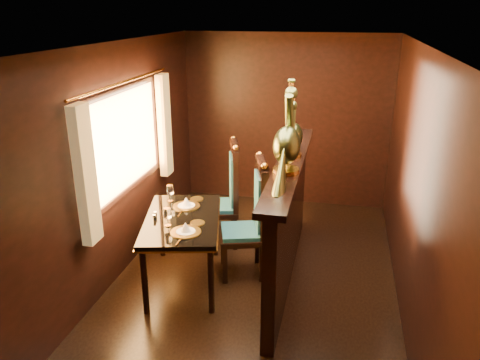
{
  "coord_description": "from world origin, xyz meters",
  "views": [
    {
      "loc": [
        0.8,
        -4.21,
        2.82
      ],
      "look_at": [
        -0.21,
        0.35,
        1.09
      ],
      "focal_mm": 35.0,
      "sensor_mm": 36.0,
      "label": 1
    }
  ],
  "objects": [
    {
      "name": "ground",
      "position": [
        0.0,
        0.0,
        0.0
      ],
      "size": [
        5.0,
        5.0,
        0.0
      ],
      "primitive_type": "plane",
      "color": "black",
      "rests_on": "ground"
    },
    {
      "name": "partition",
      "position": [
        0.32,
        0.3,
        0.71
      ],
      "size": [
        0.26,
        2.7,
        1.36
      ],
      "color": "black",
      "rests_on": "ground"
    },
    {
      "name": "chair_right",
      "position": [
        -0.49,
        0.96,
        0.7
      ],
      "size": [
        0.61,
        0.62,
        1.35
      ],
      "rotation": [
        0.0,
        0.0,
        0.3
      ],
      "color": "black",
      "rests_on": "ground"
    },
    {
      "name": "dining_table",
      "position": [
        -0.75,
        -0.01,
        0.69
      ],
      "size": [
        1.05,
        1.43,
        0.96
      ],
      "rotation": [
        0.0,
        0.0,
        0.24
      ],
      "color": "black",
      "rests_on": "ground"
    },
    {
      "name": "chair_left",
      "position": [
        -0.06,
        0.33,
        0.71
      ],
      "size": [
        0.62,
        0.63,
        1.36
      ],
      "rotation": [
        0.0,
        0.0,
        0.3
      ],
      "color": "black",
      "rests_on": "ground"
    },
    {
      "name": "peacock_right",
      "position": [
        0.33,
        0.45,
        1.7
      ],
      "size": [
        0.21,
        0.57,
        0.67
      ],
      "primitive_type": null,
      "color": "#184830",
      "rests_on": "partition"
    },
    {
      "name": "peacock_left",
      "position": [
        0.33,
        -0.08,
        1.78
      ],
      "size": [
        0.27,
        0.71,
        0.84
      ],
      "primitive_type": null,
      "color": "#184830",
      "rests_on": "partition"
    },
    {
      "name": "room_shell",
      "position": [
        -0.09,
        0.02,
        1.58
      ],
      "size": [
        3.04,
        5.04,
        2.52
      ],
      "color": "black",
      "rests_on": "ground"
    }
  ]
}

